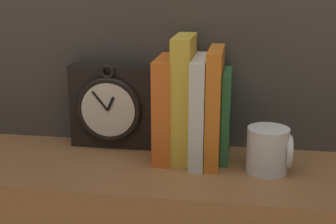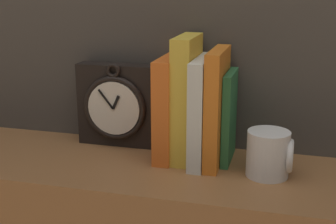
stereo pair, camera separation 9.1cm
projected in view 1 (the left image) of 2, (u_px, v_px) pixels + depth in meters
The scene contains 7 objects.
clock at pixel (112, 107), 1.03m from camera, with size 0.18×0.06×0.19m.
book_slot0_orange at pixel (166, 108), 0.97m from camera, with size 0.04×0.14×0.21m.
book_slot1_yellow at pixel (184, 98), 0.96m from camera, with size 0.04×0.13×0.26m.
book_slot2_white at pixel (200, 110), 0.95m from camera, with size 0.03×0.16×0.22m.
book_slot3_orange at pixel (215, 106), 0.95m from camera, with size 0.03×0.15×0.23m.
book_slot4_green at pixel (226, 115), 0.97m from camera, with size 0.02×0.12×0.19m.
mug at pixel (269, 150), 0.91m from camera, with size 0.09×0.08×0.09m.
Camera 1 is at (0.14, -0.86, 1.23)m, focal length 50.00 mm.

